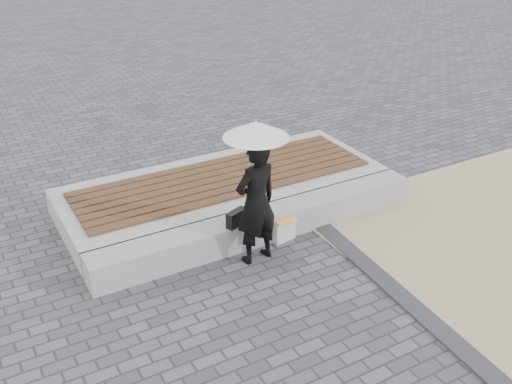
# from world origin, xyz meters

# --- Properties ---
(ground) EXTENTS (80.00, 80.00, 0.00)m
(ground) POSITION_xyz_m (0.00, 0.00, 0.00)
(ground) COLOR #505056
(ground) RESTS_ON ground
(edging_band) EXTENTS (0.61, 5.20, 0.04)m
(edging_band) POSITION_xyz_m (0.75, -0.50, 0.02)
(edging_band) COLOR #323235
(edging_band) RESTS_ON ground
(seating_ledge) EXTENTS (5.00, 0.45, 0.40)m
(seating_ledge) POSITION_xyz_m (0.00, 1.60, 0.20)
(seating_ledge) COLOR gray
(seating_ledge) RESTS_ON ground
(timber_platform) EXTENTS (5.00, 2.00, 0.40)m
(timber_platform) POSITION_xyz_m (0.00, 2.80, 0.20)
(timber_platform) COLOR #A4A5A0
(timber_platform) RESTS_ON ground
(timber_decking) EXTENTS (4.60, 1.40, 0.04)m
(timber_decking) POSITION_xyz_m (0.00, 2.80, 0.42)
(timber_decking) COLOR brown
(timber_decking) RESTS_ON timber_platform
(woman) EXTENTS (0.67, 0.49, 1.69)m
(woman) POSITION_xyz_m (-0.36, 1.17, 0.85)
(woman) COLOR black
(woman) RESTS_ON ground
(parasol) EXTENTS (0.81, 0.81, 1.04)m
(parasol) POSITION_xyz_m (-0.36, 1.17, 1.84)
(parasol) COLOR #A8A8AC
(parasol) RESTS_ON ground
(handbag) EXTENTS (0.33, 0.22, 0.22)m
(handbag) POSITION_xyz_m (-0.49, 1.46, 0.51)
(handbag) COLOR black
(handbag) RESTS_ON seating_ledge
(canvas_tote) EXTENTS (0.35, 0.19, 0.35)m
(canvas_tote) POSITION_xyz_m (0.20, 1.38, 0.18)
(canvas_tote) COLOR silver
(canvas_tote) RESTS_ON ground
(magazine) EXTENTS (0.31, 0.23, 0.01)m
(magazine) POSITION_xyz_m (0.20, 1.33, 0.36)
(magazine) COLOR #E54735
(magazine) RESTS_ON canvas_tote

